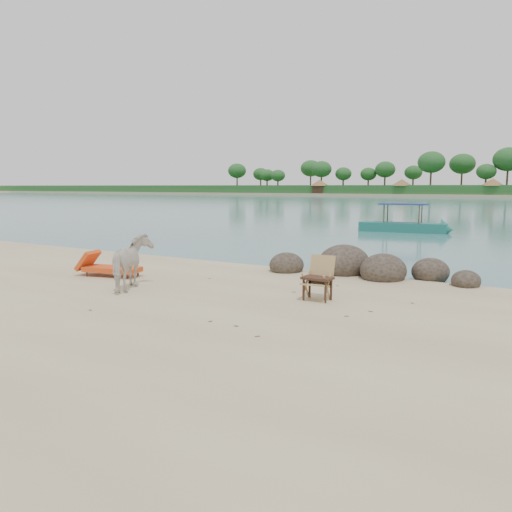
# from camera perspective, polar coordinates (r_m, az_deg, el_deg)

# --- Properties ---
(water) EXTENTS (400.00, 400.00, 0.00)m
(water) POSITION_cam_1_polar(r_m,az_deg,el_deg) (99.11, 27.08, 5.51)
(water) COLOR #36656C
(water) RESTS_ON ground
(boulders) EXTENTS (6.35, 2.90, 1.22)m
(boulders) POSITION_cam_1_polar(r_m,az_deg,el_deg) (15.99, 11.85, -1.33)
(boulders) COLOR #2F251F
(boulders) RESTS_ON ground
(cow) EXTENTS (1.50, 1.89, 1.45)m
(cow) POSITION_cam_1_polar(r_m,az_deg,el_deg) (13.69, -13.97, -0.84)
(cow) COLOR beige
(cow) RESTS_ON ground
(side_table) EXTENTS (0.71, 0.46, 0.57)m
(side_table) POSITION_cam_1_polar(r_m,az_deg,el_deg) (12.15, 7.02, -3.88)
(side_table) COLOR #311B13
(side_table) RESTS_ON ground
(lounge_chair) EXTENTS (2.28, 1.22, 0.65)m
(lounge_chair) POSITION_cam_1_polar(r_m,az_deg,el_deg) (15.91, -16.11, -1.18)
(lounge_chair) COLOR #CE4C18
(lounge_chair) RESTS_ON ground
(deck_chair) EXTENTS (0.72, 0.78, 1.06)m
(deck_chair) POSITION_cam_1_polar(r_m,az_deg,el_deg) (12.13, 6.91, -2.72)
(deck_chair) COLOR #9D884E
(deck_chair) RESTS_ON ground
(boat_near) EXTENTS (5.95, 1.82, 2.86)m
(boat_near) POSITION_cam_1_polar(r_m,az_deg,el_deg) (32.35, 16.46, 5.28)
(boat_near) COLOR #1A655A
(boat_near) RESTS_ON water
(dead_leaves) EXTENTS (7.58, 7.33, 0.00)m
(dead_leaves) POSITION_cam_1_polar(r_m,az_deg,el_deg) (11.50, -0.40, -5.94)
(dead_leaves) COLOR brown
(dead_leaves) RESTS_ON ground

